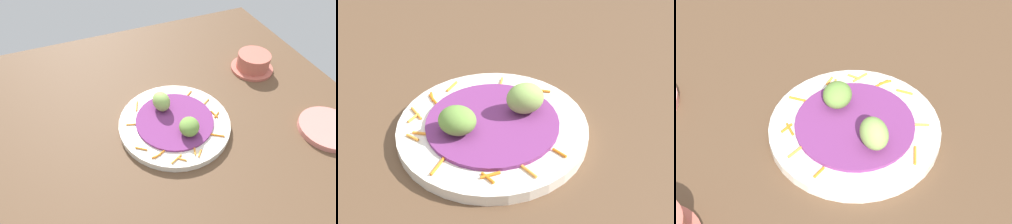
# 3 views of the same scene
# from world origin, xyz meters

# --- Properties ---
(table_surface) EXTENTS (1.10, 1.10, 0.02)m
(table_surface) POSITION_xyz_m (0.00, 0.00, 0.01)
(table_surface) COLOR brown
(table_surface) RESTS_ON ground
(main_plate) EXTENTS (0.27, 0.27, 0.02)m
(main_plate) POSITION_xyz_m (-0.06, 0.05, 0.03)
(main_plate) COLOR silver
(main_plate) RESTS_ON table_surface
(cabbage_bed) EXTENTS (0.19, 0.19, 0.01)m
(cabbage_bed) POSITION_xyz_m (-0.06, 0.05, 0.04)
(cabbage_bed) COLOR #702D6B
(cabbage_bed) RESTS_ON main_plate
(carrot_garnish) EXTENTS (0.22, 0.23, 0.00)m
(carrot_garnish) POSITION_xyz_m (-0.02, 0.05, 0.04)
(carrot_garnish) COLOR orange
(carrot_garnish) RESTS_ON main_plate
(guac_scoop_left) EXTENTS (0.07, 0.07, 0.04)m
(guac_scoop_left) POSITION_xyz_m (-0.01, 0.07, 0.06)
(guac_scoop_left) COLOR olive
(guac_scoop_left) RESTS_ON cabbage_bed
(guac_scoop_center) EXTENTS (0.06, 0.05, 0.05)m
(guac_scoop_center) POSITION_xyz_m (-0.11, 0.04, 0.07)
(guac_scoop_center) COLOR #84A851
(guac_scoop_center) RESTS_ON cabbage_bed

